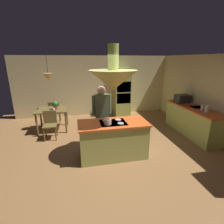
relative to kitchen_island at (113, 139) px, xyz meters
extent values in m
plane|color=olive|center=(0.00, 0.20, -0.46)|extent=(8.16, 8.16, 0.00)
cube|color=beige|center=(0.00, 3.65, 0.81)|extent=(6.80, 0.10, 2.55)
cube|color=beige|center=(3.25, 0.60, 0.81)|extent=(0.10, 7.20, 2.55)
cube|color=#A8B259|center=(0.00, 0.00, -0.02)|extent=(1.65, 0.74, 0.88)
cube|color=#E05B23|center=(0.00, 0.00, 0.44)|extent=(1.71, 0.80, 0.04)
cube|color=black|center=(0.00, 0.00, 0.45)|extent=(0.64, 0.52, 0.01)
cylinder|color=#B2B2B7|center=(-0.16, -0.13, 0.47)|extent=(0.15, 0.15, 0.02)
cylinder|color=#B2B2B7|center=(0.16, -0.13, 0.47)|extent=(0.15, 0.15, 0.02)
cylinder|color=#B2B2B7|center=(-0.16, 0.13, 0.47)|extent=(0.15, 0.15, 0.02)
cylinder|color=#B2B2B7|center=(0.16, 0.13, 0.47)|extent=(0.15, 0.15, 0.02)
cube|color=#A8B259|center=(2.84, 0.80, -0.02)|extent=(0.62, 2.23, 0.88)
cube|color=#E05B23|center=(2.84, 0.80, 0.44)|extent=(0.66, 2.27, 0.04)
cube|color=#B2B2B7|center=(3.00, 0.80, 0.38)|extent=(0.48, 0.36, 0.16)
cube|color=#A8B259|center=(1.10, 3.25, 0.58)|extent=(0.66, 0.62, 2.08)
cube|color=black|center=(1.10, 2.96, 0.84)|extent=(0.60, 0.04, 0.44)
cube|color=black|center=(1.10, 2.96, 0.36)|extent=(0.60, 0.04, 0.44)
cube|color=brown|center=(-1.70, 2.10, 0.28)|extent=(1.04, 0.86, 0.04)
cylinder|color=brown|center=(-2.16, 1.73, -0.10)|extent=(0.06, 0.06, 0.72)
cylinder|color=brown|center=(-1.24, 1.73, -0.10)|extent=(0.06, 0.06, 0.72)
cylinder|color=brown|center=(-2.16, 2.47, -0.10)|extent=(0.06, 0.06, 0.72)
cylinder|color=brown|center=(-1.24, 2.47, -0.10)|extent=(0.06, 0.06, 0.72)
cylinder|color=tan|center=(-0.27, 0.67, -0.04)|extent=(0.14, 0.14, 0.85)
cylinder|color=tan|center=(-0.09, 0.67, -0.04)|extent=(0.14, 0.14, 0.85)
cube|color=#4C6042|center=(-0.18, 0.67, 0.71)|extent=(0.36, 0.22, 0.65)
cylinder|color=#4C6042|center=(-0.40, 0.67, 0.74)|extent=(0.09, 0.09, 0.56)
cylinder|color=#4C6042|center=(0.04, 0.67, 0.74)|extent=(0.09, 0.09, 0.56)
sphere|color=tan|center=(-0.18, 0.67, 1.14)|extent=(0.23, 0.23, 0.23)
cone|color=#A8B259|center=(0.00, 0.00, 1.48)|extent=(1.10, 1.10, 0.45)
cylinder|color=#A8B259|center=(0.00, 0.00, 1.98)|extent=(0.24, 0.24, 0.55)
cone|color=#E0B266|center=(-1.70, 2.10, 1.40)|extent=(0.32, 0.32, 0.22)
cylinder|color=black|center=(-1.70, 2.10, 1.81)|extent=(0.01, 0.01, 0.60)
cube|color=brown|center=(-1.70, 1.37, -0.02)|extent=(0.40, 0.40, 0.04)
cube|color=brown|center=(-1.70, 1.55, 0.20)|extent=(0.40, 0.04, 0.42)
cylinder|color=brown|center=(-1.87, 1.20, -0.25)|extent=(0.04, 0.04, 0.43)
cylinder|color=brown|center=(-1.53, 1.20, -0.25)|extent=(0.04, 0.04, 0.43)
cylinder|color=brown|center=(-1.87, 1.54, -0.25)|extent=(0.04, 0.04, 0.43)
cylinder|color=brown|center=(-1.53, 1.54, -0.25)|extent=(0.04, 0.04, 0.43)
cube|color=brown|center=(-1.70, 2.83, -0.02)|extent=(0.40, 0.40, 0.04)
cube|color=brown|center=(-1.70, 2.65, 0.20)|extent=(0.40, 0.04, 0.42)
cylinder|color=brown|center=(-1.53, 3.00, -0.25)|extent=(0.04, 0.04, 0.43)
cylinder|color=brown|center=(-1.87, 3.00, -0.25)|extent=(0.04, 0.04, 0.43)
cylinder|color=brown|center=(-1.53, 2.66, -0.25)|extent=(0.04, 0.04, 0.43)
cylinder|color=brown|center=(-1.87, 2.66, -0.25)|extent=(0.04, 0.04, 0.43)
cylinder|color=#99382D|center=(-1.56, 2.05, 0.36)|extent=(0.14, 0.14, 0.12)
sphere|color=#2D722D|center=(-1.56, 2.05, 0.50)|extent=(0.20, 0.20, 0.20)
cylinder|color=white|center=(-1.60, 1.89, 0.34)|extent=(0.07, 0.07, 0.09)
cylinder|color=silver|center=(2.84, 0.24, 0.56)|extent=(0.13, 0.13, 0.21)
cylinder|color=#E0B78C|center=(2.84, 0.42, 0.55)|extent=(0.11, 0.11, 0.18)
cube|color=#232326|center=(2.84, 1.47, 0.60)|extent=(0.46, 0.36, 0.28)
cylinder|color=#B2B2B7|center=(-0.16, -0.13, 0.54)|extent=(0.18, 0.18, 0.12)
camera|label=1|loc=(-0.83, -3.83, 1.94)|focal=27.39mm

